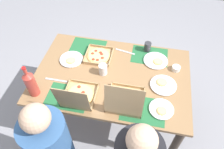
{
  "coord_description": "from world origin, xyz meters",
  "views": [
    {
      "loc": [
        -0.25,
        1.25,
        2.25
      ],
      "look_at": [
        0.0,
        0.0,
        0.76
      ],
      "focal_mm": 33.69,
      "sensor_mm": 36.0,
      "label": 1
    }
  ],
  "objects_px": {
    "pizza_box_edge_far": "(125,100)",
    "plate_far_left": "(156,61)",
    "condiment_bowl": "(176,68)",
    "pizza_box_corner_right": "(78,96)",
    "soda_bottle": "(31,83)",
    "cup_clear_right": "(147,47)",
    "pizza_box_center": "(99,56)",
    "plate_middle": "(71,59)",
    "plate_near_left": "(161,109)",
    "cup_clear_left": "(103,69)",
    "plate_near_right": "(163,85)"
  },
  "relations": [
    {
      "from": "plate_near_right",
      "to": "cup_clear_right",
      "type": "bearing_deg",
      "value": -67.01
    },
    {
      "from": "plate_middle",
      "to": "cup_clear_left",
      "type": "relative_size",
      "value": 2.15
    },
    {
      "from": "plate_near_left",
      "to": "cup_clear_left",
      "type": "relative_size",
      "value": 1.9
    },
    {
      "from": "plate_middle",
      "to": "condiment_bowl",
      "type": "xyz_separation_m",
      "value": [
        -1.02,
        -0.07,
        0.01
      ]
    },
    {
      "from": "pizza_box_center",
      "to": "pizza_box_corner_right",
      "type": "xyz_separation_m",
      "value": [
        0.04,
        0.53,
        0.04
      ]
    },
    {
      "from": "pizza_box_edge_far",
      "to": "cup_clear_left",
      "type": "relative_size",
      "value": 3.1
    },
    {
      "from": "pizza_box_center",
      "to": "plate_middle",
      "type": "relative_size",
      "value": 1.14
    },
    {
      "from": "cup_clear_left",
      "to": "pizza_box_center",
      "type": "bearing_deg",
      "value": -65.87
    },
    {
      "from": "pizza_box_corner_right",
      "to": "cup_clear_right",
      "type": "bearing_deg",
      "value": -125.34
    },
    {
      "from": "pizza_box_corner_right",
      "to": "pizza_box_edge_far",
      "type": "bearing_deg",
      "value": -175.36
    },
    {
      "from": "pizza_box_center",
      "to": "cup_clear_right",
      "type": "bearing_deg",
      "value": -158.17
    },
    {
      "from": "cup_clear_right",
      "to": "soda_bottle",
      "type": "bearing_deg",
      "value": 38.98
    },
    {
      "from": "plate_middle",
      "to": "cup_clear_right",
      "type": "xyz_separation_m",
      "value": [
        -0.72,
        -0.29,
        0.04
      ]
    },
    {
      "from": "pizza_box_corner_right",
      "to": "plate_near_right",
      "type": "bearing_deg",
      "value": -157.44
    },
    {
      "from": "plate_far_left",
      "to": "soda_bottle",
      "type": "bearing_deg",
      "value": 30.39
    },
    {
      "from": "pizza_box_corner_right",
      "to": "cup_clear_right",
      "type": "distance_m",
      "value": 0.88
    },
    {
      "from": "pizza_box_corner_right",
      "to": "plate_near_left",
      "type": "xyz_separation_m",
      "value": [
        -0.69,
        -0.03,
        -0.04
      ]
    },
    {
      "from": "pizza_box_center",
      "to": "pizza_box_edge_far",
      "type": "distance_m",
      "value": 0.61
    },
    {
      "from": "cup_clear_left",
      "to": "condiment_bowl",
      "type": "distance_m",
      "value": 0.69
    },
    {
      "from": "pizza_box_center",
      "to": "soda_bottle",
      "type": "bearing_deg",
      "value": 51.27
    },
    {
      "from": "pizza_box_corner_right",
      "to": "pizza_box_center",
      "type": "bearing_deg",
      "value": -94.57
    },
    {
      "from": "pizza_box_corner_right",
      "to": "plate_near_right",
      "type": "distance_m",
      "value": 0.75
    },
    {
      "from": "plate_far_left",
      "to": "condiment_bowl",
      "type": "relative_size",
      "value": 3.05
    },
    {
      "from": "plate_near_left",
      "to": "condiment_bowl",
      "type": "distance_m",
      "value": 0.49
    },
    {
      "from": "plate_near_right",
      "to": "condiment_bowl",
      "type": "height_order",
      "value": "condiment_bowl"
    },
    {
      "from": "pizza_box_edge_far",
      "to": "pizza_box_corner_right",
      "type": "bearing_deg",
      "value": 4.64
    },
    {
      "from": "pizza_box_edge_far",
      "to": "plate_near_left",
      "type": "distance_m",
      "value": 0.3
    },
    {
      "from": "plate_middle",
      "to": "cup_clear_left",
      "type": "height_order",
      "value": "cup_clear_left"
    },
    {
      "from": "cup_clear_left",
      "to": "plate_near_left",
      "type": "bearing_deg",
      "value": 152.01
    },
    {
      "from": "pizza_box_corner_right",
      "to": "plate_middle",
      "type": "xyz_separation_m",
      "value": [
        0.21,
        -0.43,
        -0.04
      ]
    },
    {
      "from": "plate_middle",
      "to": "cup_clear_right",
      "type": "bearing_deg",
      "value": -158.18
    },
    {
      "from": "pizza_box_corner_right",
      "to": "plate_far_left",
      "type": "height_order",
      "value": "pizza_box_corner_right"
    },
    {
      "from": "pizza_box_edge_far",
      "to": "soda_bottle",
      "type": "bearing_deg",
      "value": 3.23
    },
    {
      "from": "pizza_box_center",
      "to": "condiment_bowl",
      "type": "height_order",
      "value": "condiment_bowl"
    },
    {
      "from": "pizza_box_center",
      "to": "soda_bottle",
      "type": "relative_size",
      "value": 0.81
    },
    {
      "from": "pizza_box_center",
      "to": "plate_middle",
      "type": "height_order",
      "value": "pizza_box_center"
    },
    {
      "from": "cup_clear_left",
      "to": "cup_clear_right",
      "type": "distance_m",
      "value": 0.54
    },
    {
      "from": "pizza_box_edge_far",
      "to": "plate_far_left",
      "type": "distance_m",
      "value": 0.59
    },
    {
      "from": "pizza_box_edge_far",
      "to": "plate_far_left",
      "type": "relative_size",
      "value": 1.39
    },
    {
      "from": "plate_middle",
      "to": "condiment_bowl",
      "type": "relative_size",
      "value": 2.93
    },
    {
      "from": "pizza_box_center",
      "to": "condiment_bowl",
      "type": "xyz_separation_m",
      "value": [
        -0.76,
        0.03,
        0.01
      ]
    },
    {
      "from": "plate_near_right",
      "to": "cup_clear_left",
      "type": "bearing_deg",
      "value": -3.87
    },
    {
      "from": "soda_bottle",
      "to": "cup_clear_right",
      "type": "relative_size",
      "value": 3.24
    },
    {
      "from": "pizza_box_edge_far",
      "to": "plate_middle",
      "type": "xyz_separation_m",
      "value": [
        0.6,
        -0.4,
        -0.04
      ]
    },
    {
      "from": "plate_far_left",
      "to": "cup_clear_left",
      "type": "bearing_deg",
      "value": 27.81
    },
    {
      "from": "condiment_bowl",
      "to": "pizza_box_corner_right",
      "type": "bearing_deg",
      "value": 32.08
    },
    {
      "from": "pizza_box_edge_far",
      "to": "plate_near_left",
      "type": "relative_size",
      "value": 1.63
    },
    {
      "from": "plate_far_left",
      "to": "cup_clear_left",
      "type": "height_order",
      "value": "cup_clear_left"
    },
    {
      "from": "plate_far_left",
      "to": "pizza_box_center",
      "type": "bearing_deg",
      "value": 4.48
    },
    {
      "from": "pizza_box_center",
      "to": "plate_near_right",
      "type": "xyz_separation_m",
      "value": [
        -0.65,
        0.24,
        -0.0
      ]
    }
  ]
}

